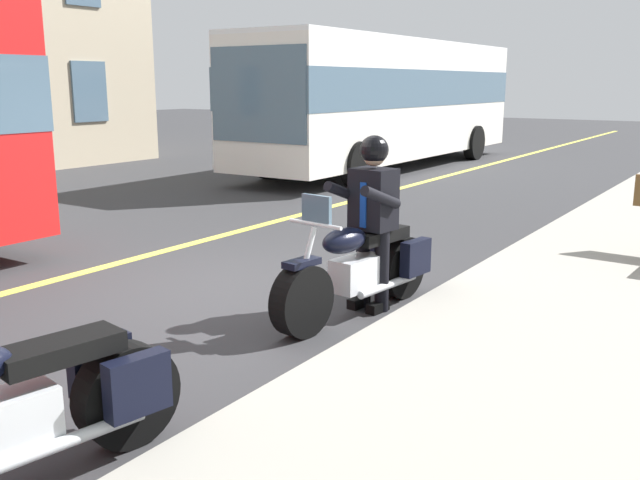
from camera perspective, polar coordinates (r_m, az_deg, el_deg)
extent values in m
plane|color=#333335|center=(7.74, -7.08, -4.16)|extent=(80.00, 80.00, 0.00)
cube|color=#E5DB4C|center=(9.13, -16.65, -1.97)|extent=(60.00, 0.16, 0.01)
cylinder|color=black|center=(6.27, -1.48, -4.97)|extent=(0.68, 0.28, 0.66)
cylinder|color=black|center=(7.44, 6.56, -2.19)|extent=(0.68, 0.28, 0.66)
cube|color=silver|center=(6.83, 3.03, -2.70)|extent=(0.59, 0.35, 0.32)
ellipsoid|color=black|center=(6.59, 2.00, -0.03)|extent=(0.59, 0.35, 0.24)
cube|color=black|center=(7.03, 4.81, 0.40)|extent=(0.73, 0.36, 0.12)
cube|color=black|center=(7.25, 7.80, -1.41)|extent=(0.41, 0.17, 0.36)
cube|color=black|center=(7.49, 4.98, -0.88)|extent=(0.41, 0.17, 0.36)
cylinder|color=silver|center=(6.20, -1.37, -2.55)|extent=(0.35, 0.09, 0.76)
cylinder|color=silver|center=(6.23, -0.40, 1.29)|extent=(0.11, 0.60, 0.04)
cube|color=black|center=(6.17, -1.50, -1.87)|extent=(0.38, 0.20, 0.06)
cylinder|color=silver|center=(7.02, 5.55, -3.69)|extent=(0.90, 0.19, 0.08)
cube|color=slate|center=(6.22, -0.28, 2.41)|extent=(0.08, 0.32, 0.28)
cylinder|color=black|center=(6.96, 5.07, -2.45)|extent=(0.14, 0.14, 0.84)
cube|color=black|center=(7.01, 4.73, -5.47)|extent=(0.27, 0.14, 0.10)
cylinder|color=black|center=(7.09, 3.50, -2.13)|extent=(0.14, 0.14, 0.84)
cube|color=black|center=(7.15, 3.17, -5.09)|extent=(0.27, 0.14, 0.10)
cube|color=black|center=(6.88, 4.37, 3.36)|extent=(0.37, 0.44, 0.60)
cube|color=navy|center=(6.76, 3.56, 2.86)|extent=(0.03, 0.07, 0.44)
cylinder|color=black|center=(6.60, 4.99, 3.47)|extent=(0.56, 0.17, 0.28)
cylinder|color=black|center=(6.86, 2.00, 3.87)|extent=(0.56, 0.17, 0.28)
sphere|color=tan|center=(6.82, 4.43, 6.92)|extent=(0.22, 0.22, 0.22)
sphere|color=black|center=(6.82, 4.44, 7.34)|extent=(0.28, 0.28, 0.28)
cylinder|color=black|center=(4.63, -15.44, -12.05)|extent=(0.69, 0.32, 0.66)
cube|color=silver|center=(4.31, -24.36, -13.36)|extent=(0.60, 0.38, 0.32)
cube|color=black|center=(4.30, -20.39, -8.40)|extent=(0.74, 0.41, 0.12)
cube|color=black|center=(4.37, -14.64, -11.37)|extent=(0.42, 0.19, 0.36)
cube|color=black|center=(4.72, -17.45, -9.67)|extent=(0.42, 0.19, 0.36)
cylinder|color=silver|center=(4.34, -19.56, -15.07)|extent=(0.90, 0.25, 0.08)
cube|color=white|center=(18.96, 5.56, 11.24)|extent=(11.00, 2.50, 2.85)
cube|color=slate|center=(18.95, 5.58, 12.23)|extent=(11.04, 2.52, 0.90)
cube|color=slate|center=(14.35, -5.11, 11.71)|extent=(0.06, 2.40, 1.90)
cube|color=white|center=(18.98, 5.65, 15.70)|extent=(11.00, 2.50, 0.10)
cylinder|color=black|center=(15.32, 3.02, 6.18)|extent=(1.00, 0.30, 1.00)
cylinder|color=black|center=(16.67, -4.14, 6.69)|extent=(1.00, 0.30, 1.00)
cylinder|color=black|center=(21.43, 12.44, 7.75)|extent=(1.00, 0.30, 1.00)
cylinder|color=black|center=(22.41, 6.67, 8.16)|extent=(1.00, 0.30, 1.00)
cube|color=slate|center=(20.22, -18.25, 11.41)|extent=(1.10, 0.06, 1.60)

